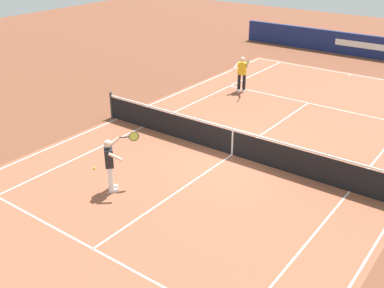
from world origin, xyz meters
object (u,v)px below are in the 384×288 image
(tennis_net, at_px, (233,142))
(tennis_player_far, at_px, (242,72))
(tennis_ball, at_px, (94,168))
(tennis_player_near, at_px, (110,162))

(tennis_net, distance_m, tennis_player_far, 6.88)
(tennis_net, xyz_separation_m, tennis_ball, (3.54, -3.04, -0.46))
(tennis_net, xyz_separation_m, tennis_player_far, (-6.04, -3.26, 0.44))
(tennis_player_near, distance_m, tennis_player_far, 10.29)
(tennis_player_far, height_order, tennis_ball, tennis_player_far)
(tennis_player_near, relative_size, tennis_player_far, 1.00)
(tennis_player_far, bearing_deg, tennis_net, 28.31)
(tennis_net, bearing_deg, tennis_player_far, -151.69)
(tennis_net, height_order, tennis_ball, tennis_net)
(tennis_player_near, xyz_separation_m, tennis_player_far, (-10.16, -1.63, 0.00))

